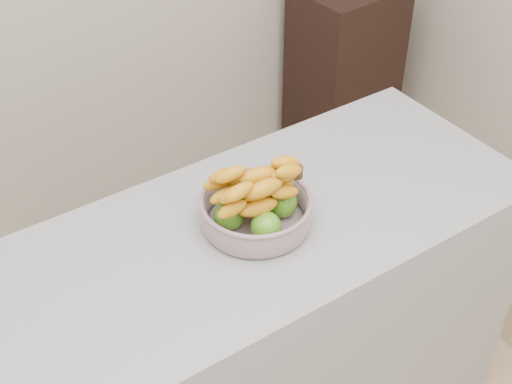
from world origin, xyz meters
TOP-DOWN VIEW (x-y plane):
  - room_shell at (0.00, 0.00)m, footprint 4.05×4.05m
  - cabinet at (1.56, 1.78)m, footprint 0.47×0.38m
  - fruit_bowl at (0.28, 0.63)m, footprint 0.27×0.27m

SIDE VIEW (x-z plane):
  - cabinet at x=1.56m, z-range 0.00..0.80m
  - fruit_bowl at x=0.28m, z-range 0.87..1.04m
  - room_shell at x=0.00m, z-range 0.35..3.08m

